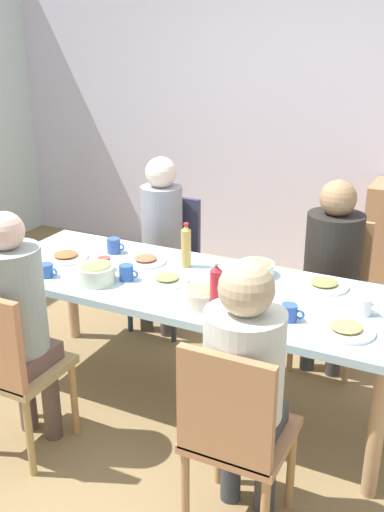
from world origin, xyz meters
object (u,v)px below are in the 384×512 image
(cup_3, at_px, (365,306))
(plate_0, at_px, (66,256))
(chair_0, at_px, (8,363))
(plate_4, at_px, (146,260))
(bottle_1, at_px, (239,290))
(dining_table, at_px, (192,295))
(chair_2, at_px, (168,255))
(plate_3, at_px, (167,279))
(cup_0, at_px, (127,273))
(person_2, at_px, (161,230))
(cup_5, at_px, (290,313))
(person_0, at_px, (16,314))
(bowl_1, at_px, (203,295))
(bottle_0, at_px, (216,289))
(bowl_0, at_px, (256,267))
(chair_1, at_px, (333,284))
(bottle_2, at_px, (186,246))
(chair_3, at_px, (234,431))
(cup_1, at_px, (105,264))
(person_3, at_px, (244,373))
(plate_2, at_px, (324,284))
(bowl_2, at_px, (96,272))
(cup_4, at_px, (47,270))
(person_1, at_px, (332,257))
(cup_2, at_px, (114,246))

(cup_3, bearing_deg, plate_0, -178.94)
(chair_0, xyz_separation_m, plate_4, (0.21, 0.93, 0.22))
(chair_0, xyz_separation_m, bottle_1, (0.90, 0.63, 0.30))
(dining_table, bearing_deg, chair_2, 125.85)
(plate_0, height_order, cup_3, cup_3)
(plate_3, xyz_separation_m, cup_0, (-0.20, -0.07, 0.03))
(person_2, xyz_separation_m, cup_5, (1.17, -0.89, 0.04))
(person_0, distance_m, bowl_1, 0.89)
(dining_table, height_order, bowl_1, bowl_1)
(bottle_0, bearing_deg, cup_0, 166.03)
(plate_3, xyz_separation_m, bowl_0, (0.39, 0.30, 0.03))
(person_2, height_order, cup_3, person_2)
(chair_2, height_order, plate_3, chair_2)
(chair_0, relative_size, chair_1, 1.00)
(bowl_0, xyz_separation_m, bottle_2, (-0.39, -0.06, 0.08))
(dining_table, height_order, chair_1, chair_1)
(dining_table, relative_size, person_0, 1.87)
(chair_3, bearing_deg, plate_0, 150.54)
(person_0, relative_size, person_2, 1.02)
(person_2, relative_size, cup_5, 10.78)
(cup_1, bearing_deg, plate_0, 172.39)
(person_0, bearing_deg, dining_table, 50.80)
(chair_2, relative_size, person_3, 0.75)
(plate_2, bearing_deg, cup_3, -42.56)
(bowl_1, relative_size, cup_3, 1.89)
(chair_0, bearing_deg, bowl_0, 51.12)
(chair_1, xyz_separation_m, bottle_0, (-0.32, -1.06, 0.33))
(person_0, distance_m, person_3, 1.15)
(bottle_2, bearing_deg, bottle_1, -37.21)
(plate_4, bearing_deg, bowl_2, -103.84)
(chair_0, relative_size, cup_4, 8.15)
(plate_3, height_order, bottle_2, bottle_2)
(cup_3, distance_m, bottle_1, 0.59)
(chair_2, distance_m, bottle_1, 1.34)
(chair_1, xyz_separation_m, cup_4, (-1.31, -1.07, 0.25))
(bowl_1, relative_size, cup_0, 1.83)
(person_1, relative_size, plate_4, 5.08)
(plate_2, distance_m, plate_4, 1.01)
(bowl_0, bearing_deg, chair_3, -73.49)
(cup_2, distance_m, cup_4, 0.48)
(cup_0, relative_size, bottle_2, 0.43)
(plate_3, relative_size, cup_3, 2.15)
(chair_2, xyz_separation_m, bowl_2, (0.12, -1.01, 0.27))
(person_0, relative_size, chair_1, 1.36)
(bowl_1, height_order, bottle_1, bottle_1)
(person_0, xyz_separation_m, cup_2, (-0.04, 0.90, 0.04))
(cup_4, bearing_deg, cup_0, 20.19)
(plate_3, bearing_deg, bottle_2, 91.36)
(cup_3, xyz_separation_m, bottle_1, (-0.56, -0.18, 0.05))
(chair_0, xyz_separation_m, chair_3, (1.15, 0.00, 0.00))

